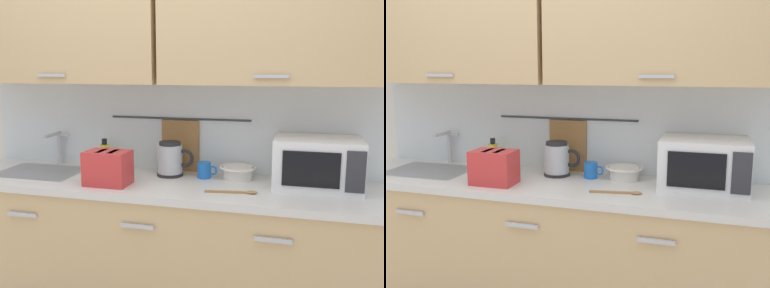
{
  "view_description": "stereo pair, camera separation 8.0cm",
  "coord_description": "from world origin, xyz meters",
  "views": [
    {
      "loc": [
        0.81,
        -1.95,
        1.54
      ],
      "look_at": [
        0.2,
        0.33,
        1.12
      ],
      "focal_mm": 39.9,
      "sensor_mm": 36.0,
      "label": 1
    },
    {
      "loc": [
        0.89,
        -1.92,
        1.54
      ],
      "look_at": [
        0.2,
        0.33,
        1.12
      ],
      "focal_mm": 39.9,
      "sensor_mm": 36.0,
      "label": 2
    }
  ],
  "objects": [
    {
      "name": "mug_by_kettle",
      "position": [
        0.25,
        0.44,
        0.95
      ],
      "size": [
        0.12,
        0.08,
        0.09
      ],
      "color": "blue",
      "rests_on": "counter_unit"
    },
    {
      "name": "back_wall_assembly",
      "position": [
        0.0,
        0.53,
        1.52
      ],
      "size": [
        3.7,
        0.41,
        2.5
      ],
      "color": "silver",
      "rests_on": "ground"
    },
    {
      "name": "toaster",
      "position": [
        -0.24,
        0.16,
        1.0
      ],
      "size": [
        0.26,
        0.17,
        0.19
      ],
      "color": "red",
      "rests_on": "counter_unit"
    },
    {
      "name": "mug_near_sink",
      "position": [
        -0.3,
        0.39,
        0.95
      ],
      "size": [
        0.12,
        0.08,
        0.09
      ],
      "color": "green",
      "rests_on": "counter_unit"
    },
    {
      "name": "dish_soap_bottle",
      "position": [
        -0.43,
        0.49,
        0.99
      ],
      "size": [
        0.06,
        0.06,
        0.2
      ],
      "color": "yellow",
      "rests_on": "counter_unit"
    },
    {
      "name": "sink_faucet",
      "position": [
        -0.78,
        0.53,
        1.04
      ],
      "size": [
        0.09,
        0.17,
        0.22
      ],
      "color": "#B2B5BA",
      "rests_on": "counter_unit"
    },
    {
      "name": "wooden_spoon",
      "position": [
        0.48,
        0.18,
        0.91
      ],
      "size": [
        0.28,
        0.07,
        0.01
      ],
      "color": "#9E7042",
      "rests_on": "counter_unit"
    },
    {
      "name": "microwave",
      "position": [
        0.88,
        0.41,
        1.04
      ],
      "size": [
        0.46,
        0.35,
        0.27
      ],
      "color": "white",
      "rests_on": "counter_unit"
    },
    {
      "name": "counter_unit",
      "position": [
        -0.01,
        0.3,
        0.46
      ],
      "size": [
        2.53,
        0.64,
        0.9
      ],
      "color": "tan",
      "rests_on": "ground"
    },
    {
      "name": "electric_kettle",
      "position": [
        0.04,
        0.44,
        1.0
      ],
      "size": [
        0.23,
        0.16,
        0.21
      ],
      "color": "black",
      "rests_on": "counter_unit"
    },
    {
      "name": "mixing_bowl",
      "position": [
        0.44,
        0.46,
        0.94
      ],
      "size": [
        0.21,
        0.21,
        0.08
      ],
      "color": "silver",
      "rests_on": "counter_unit"
    }
  ]
}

